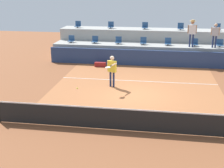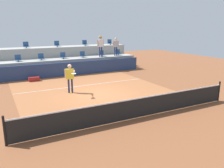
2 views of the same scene
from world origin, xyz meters
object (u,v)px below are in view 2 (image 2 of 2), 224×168
at_px(stadium_chair_lower_center, 63,56).
at_px(stadium_chair_lower_far_right, 118,53).
at_px(spectator_with_hat, 101,44).
at_px(stadium_chair_lower_right, 102,54).
at_px(equipment_bag, 34,79).
at_px(tennis_player, 70,75).
at_px(stadium_chair_upper_left, 26,45).
at_px(stadium_chair_upper_far_right, 110,42).
at_px(stadium_chair_lower_mid_left, 41,57).
at_px(stadium_chair_lower_left, 18,59).
at_px(spectator_in_white, 116,45).
at_px(stadium_chair_upper_right, 85,43).
at_px(stadium_chair_lower_mid_right, 83,55).
at_px(tennis_ball, 71,93).
at_px(stadium_chair_upper_center, 57,44).

height_order(stadium_chair_lower_center, stadium_chair_lower_far_right, same).
bearing_deg(spectator_with_hat, stadium_chair_lower_right, 53.55).
distance_m(spectator_with_hat, equipment_bag, 6.67).
xyz_separation_m(stadium_chair_lower_center, tennis_player, (-1.34, -6.11, -0.40)).
distance_m(stadium_chair_upper_left, stadium_chair_upper_far_right, 7.98).
relative_size(stadium_chair_lower_mid_left, stadium_chair_upper_far_right, 1.00).
relative_size(stadium_chair_lower_left, spectator_in_white, 0.32).
relative_size(stadium_chair_lower_center, spectator_in_white, 0.32).
bearing_deg(equipment_bag, stadium_chair_upper_right, 34.60).
bearing_deg(stadium_chair_upper_far_right, stadium_chair_lower_center, -161.33).
distance_m(stadium_chair_lower_center, stadium_chair_lower_mid_right, 1.74).
xyz_separation_m(stadium_chair_lower_left, stadium_chair_lower_mid_left, (1.74, 0.00, 0.00)).
relative_size(stadium_chair_lower_center, spectator_with_hat, 0.28).
bearing_deg(stadium_chair_lower_right, stadium_chair_lower_mid_left, 180.00).
distance_m(spectator_in_white, tennis_ball, 11.67).
bearing_deg(stadium_chair_upper_center, stadium_chair_lower_left, -153.04).
distance_m(stadium_chair_lower_right, tennis_player, 7.85).
bearing_deg(stadium_chair_lower_mid_right, stadium_chair_upper_far_right, 26.66).
height_order(stadium_chair_lower_right, stadium_chair_upper_center, stadium_chair_upper_center).
height_order(stadium_chair_lower_mid_right, stadium_chair_lower_far_right, same).
xyz_separation_m(stadium_chair_lower_center, stadium_chair_lower_far_right, (5.28, 0.00, 0.00)).
bearing_deg(stadium_chair_upper_right, stadium_chair_lower_mid_left, -158.07).
xyz_separation_m(stadium_chair_upper_left, stadium_chair_upper_far_right, (7.98, 0.00, 0.00)).
bearing_deg(stadium_chair_upper_center, stadium_chair_lower_far_right, -18.80).
bearing_deg(stadium_chair_upper_far_right, stadium_chair_lower_mid_right, -153.34).
distance_m(tennis_player, tennis_ball, 3.55).
bearing_deg(stadium_chair_lower_mid_left, spectator_with_hat, -4.30).
relative_size(stadium_chair_lower_far_right, spectator_with_hat, 0.28).
bearing_deg(equipment_bag, stadium_chair_lower_right, 17.09).
xyz_separation_m(stadium_chair_lower_left, stadium_chair_upper_far_right, (8.87, 1.80, 0.85)).
xyz_separation_m(stadium_chair_lower_center, stadium_chair_lower_right, (3.58, 0.00, 0.00)).
xyz_separation_m(stadium_chair_upper_left, stadium_chair_upper_center, (2.65, 0.00, 0.00)).
bearing_deg(stadium_chair_upper_left, equipment_bag, -91.96).
height_order(stadium_chair_lower_mid_right, stadium_chair_upper_left, stadium_chair_upper_left).
distance_m(stadium_chair_lower_mid_left, stadium_chair_upper_center, 2.68).
bearing_deg(tennis_ball, spectator_with_hat, 58.23).
xyz_separation_m(tennis_player, equipment_bag, (-1.44, 4.15, -0.92)).
bearing_deg(stadium_chair_lower_mid_right, stadium_chair_lower_right, 0.00).
bearing_deg(stadium_chair_lower_far_right, stadium_chair_upper_right, 145.50).
bearing_deg(stadium_chair_upper_left, stadium_chair_upper_center, 0.00).
distance_m(stadium_chair_upper_left, spectator_in_white, 7.79).
relative_size(stadium_chair_lower_right, stadium_chair_upper_left, 1.00).
relative_size(stadium_chair_upper_center, tennis_player, 0.30).
height_order(stadium_chair_upper_right, tennis_ball, stadium_chair_upper_right).
relative_size(stadium_chair_upper_far_right, tennis_player, 0.30).
bearing_deg(stadium_chair_upper_left, stadium_chair_upper_right, 0.00).
bearing_deg(equipment_bag, stadium_chair_lower_mid_left, 63.53).
xyz_separation_m(stadium_chair_lower_mid_right, tennis_ball, (-4.09, -9.51, -0.44)).
bearing_deg(stadium_chair_lower_right, stadium_chair_lower_left, 180.00).
bearing_deg(tennis_player, stadium_chair_lower_center, 77.63).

